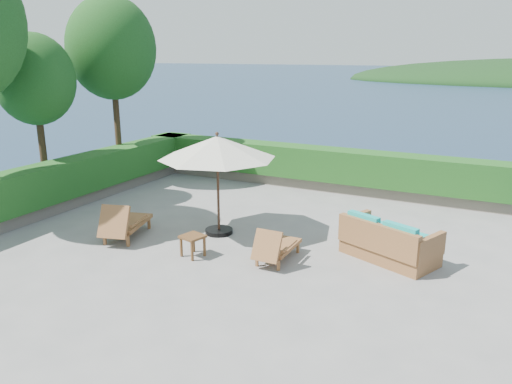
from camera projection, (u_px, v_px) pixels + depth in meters
The scene contains 14 objects.
ground at pixel (229, 244), 11.52m from camera, with size 12.00×12.00×0.00m, color gray.
foundation at pixel (230, 305), 11.94m from camera, with size 12.00×12.00×3.00m, color #514840.
ocean at pixel (231, 358), 12.33m from camera, with size 600.00×600.00×0.00m, color #142D3E.
planter_wall_far at pixel (314, 183), 16.29m from camera, with size 12.00×0.60×0.36m, color #6B6356.
planter_wall_left at pixel (54, 205), 13.90m from camera, with size 0.60×12.00×0.36m, color #6B6356.
hedge_far at pixel (314, 163), 16.11m from camera, with size 12.40×0.90×1.00m, color #1C4714.
hedge_left at pixel (52, 182), 13.72m from camera, with size 0.90×12.40×1.00m, color #1C4714.
tree_mid at pixel (35, 80), 13.77m from camera, with size 2.20×2.20×4.83m.
tree_far at pixel (112, 49), 15.69m from camera, with size 2.80×2.80×6.03m.
patio_umbrella at pixel (217, 148), 11.68m from camera, with size 3.13×3.13×2.50m.
lounge_left at pixel (124, 223), 11.79m from camera, with size 1.10×1.77×0.95m.
lounge_right at pixel (276, 246), 10.50m from camera, with size 0.65×1.41×0.81m.
side_table at pixel (193, 239), 10.75m from camera, with size 0.55×0.55×0.48m.
wicker_loveseat at pixel (388, 243), 10.57m from camera, with size 2.21×1.70×0.97m.
Camera 1 is at (5.40, -9.34, 4.27)m, focal length 35.00 mm.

